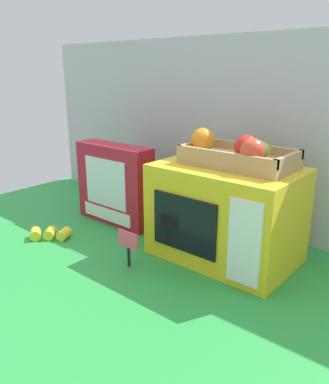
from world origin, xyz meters
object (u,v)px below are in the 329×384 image
at_px(food_groups_crate, 237,154).
at_px(price_sign, 128,243).
at_px(toy_microwave, 226,213).
at_px(loose_toy_banana, 50,234).
at_px(cookie_set_box, 115,184).

height_order(food_groups_crate, price_sign, food_groups_crate).
bearing_deg(toy_microwave, price_sign, -126.94).
relative_size(toy_microwave, loose_toy_banana, 3.16).
xyz_separation_m(toy_microwave, cookie_set_box, (-0.42, -0.01, 0.00)).
distance_m(food_groups_crate, cookie_set_box, 0.47).
relative_size(food_groups_crate, loose_toy_banana, 2.40).
bearing_deg(toy_microwave, loose_toy_banana, -152.64).
xyz_separation_m(toy_microwave, food_groups_crate, (0.01, 0.02, 0.16)).
bearing_deg(loose_toy_banana, cookie_set_box, 77.67).
relative_size(price_sign, loose_toy_banana, 0.84).
xyz_separation_m(food_groups_crate, cookie_set_box, (-0.44, -0.03, -0.16)).
relative_size(cookie_set_box, loose_toy_banana, 2.45).
distance_m(toy_microwave, price_sign, 0.27).
distance_m(cookie_set_box, loose_toy_banana, 0.26).
height_order(toy_microwave, price_sign, toy_microwave).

